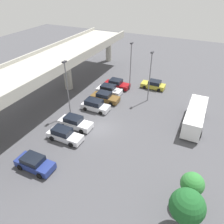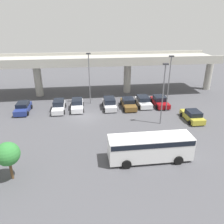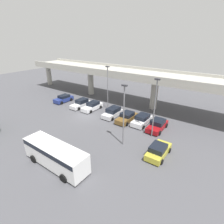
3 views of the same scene
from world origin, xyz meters
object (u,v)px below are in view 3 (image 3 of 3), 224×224
at_px(lamp_post_by_overpass, 108,85).
at_px(parked_car_4, 127,117).
at_px(lamp_post_mid_lot, 155,105).
at_px(parked_car_2, 92,106).
at_px(shuttle_bus, 55,154).
at_px(parked_car_3, 113,112).
at_px(parked_car_5, 142,120).
at_px(lamp_post_near_aisle, 124,112).
at_px(parked_car_6, 157,125).
at_px(parked_car_0, 64,99).
at_px(parked_car_1, 81,103).
at_px(parked_car_7, 158,151).

bearing_deg(lamp_post_by_overpass, parked_car_4, -24.13).
height_order(parked_car_4, lamp_post_mid_lot, lamp_post_mid_lot).
relative_size(parked_car_2, shuttle_bus, 0.57).
distance_m(parked_car_3, parked_car_4, 3.11).
bearing_deg(parked_car_5, lamp_post_near_aisle, 4.99).
bearing_deg(parked_car_6, parked_car_0, -89.77).
bearing_deg(parked_car_0, parked_car_4, 89.23).
distance_m(parked_car_1, parked_car_3, 8.12).
xyz_separation_m(parked_car_2, lamp_post_near_aisle, (11.57, -6.93, 4.15)).
xyz_separation_m(parked_car_1, lamp_post_by_overpass, (5.08, 2.54, 4.21)).
bearing_deg(lamp_post_by_overpass, shuttle_bus, -72.39).
distance_m(parked_car_7, lamp_post_mid_lot, 6.27).
xyz_separation_m(lamp_post_near_aisle, lamp_post_mid_lot, (2.39, 4.23, 0.14)).
relative_size(parked_car_2, lamp_post_near_aisle, 0.58).
height_order(parked_car_3, lamp_post_near_aisle, lamp_post_near_aisle).
bearing_deg(shuttle_bus, parked_car_4, 87.36).
xyz_separation_m(parked_car_2, parked_car_3, (5.20, -0.32, 0.05)).
height_order(shuttle_bus, lamp_post_near_aisle, lamp_post_near_aisle).
bearing_deg(parked_car_7, lamp_post_by_overpass, 58.44).
bearing_deg(parked_car_6, lamp_post_by_overpass, -101.86).
relative_size(parked_car_6, parked_car_7, 1.08).
relative_size(parked_car_2, parked_car_6, 1.02).
distance_m(parked_car_7, lamp_post_near_aisle, 6.44).
xyz_separation_m(parked_car_0, parked_car_1, (5.48, -0.01, 0.03)).
distance_m(parked_car_4, parked_car_6, 5.48).
bearing_deg(lamp_post_mid_lot, lamp_post_near_aisle, -119.44).
relative_size(parked_car_0, parked_car_7, 1.01).
bearing_deg(lamp_post_mid_lot, parked_car_6, 94.04).
xyz_separation_m(shuttle_bus, lamp_post_mid_lot, (6.32, 12.27, 3.44)).
height_order(parked_car_5, parked_car_7, parked_car_5).
relative_size(parked_car_4, parked_car_5, 1.07).
xyz_separation_m(parked_car_6, lamp_post_near_aisle, (-2.21, -6.76, 4.15)).
bearing_deg(parked_car_6, parked_car_1, -89.66).
height_order(parked_car_1, shuttle_bus, shuttle_bus).
relative_size(parked_car_0, parked_car_6, 0.93).
xyz_separation_m(parked_car_2, shuttle_bus, (7.64, -14.98, 0.85)).
bearing_deg(lamp_post_by_overpass, lamp_post_near_aisle, -44.38).
height_order(parked_car_0, lamp_post_near_aisle, lamp_post_near_aisle).
xyz_separation_m(parked_car_0, lamp_post_by_overpass, (10.56, 2.53, 4.24)).
relative_size(parked_car_0, lamp_post_by_overpass, 0.52).
height_order(parked_car_4, lamp_post_by_overpass, lamp_post_by_overpass).
bearing_deg(lamp_post_near_aisle, parked_car_6, 71.93).
bearing_deg(parked_car_6, parked_car_3, -89.00).
xyz_separation_m(parked_car_5, shuttle_bus, (-3.32, -15.05, 0.83)).
height_order(parked_car_1, lamp_post_mid_lot, lamp_post_mid_lot).
height_order(parked_car_3, lamp_post_by_overpass, lamp_post_by_overpass).
relative_size(parked_car_3, shuttle_bus, 0.52).
bearing_deg(parked_car_3, parked_car_1, -90.36).
relative_size(parked_car_3, parked_car_6, 0.93).
relative_size(parked_car_1, parked_car_7, 1.08).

